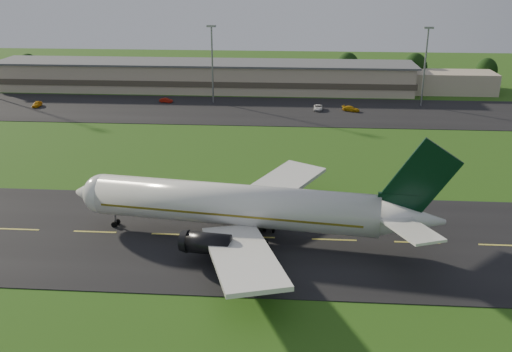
# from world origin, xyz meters

# --- Properties ---
(ground) EXTENTS (360.00, 360.00, 0.00)m
(ground) POSITION_xyz_m (0.00, 0.00, 0.00)
(ground) COLOR #274C13
(ground) RESTS_ON ground
(taxiway) EXTENTS (220.00, 30.00, 0.10)m
(taxiway) POSITION_xyz_m (0.00, 0.00, 0.05)
(taxiway) COLOR black
(taxiway) RESTS_ON ground
(apron) EXTENTS (260.00, 30.00, 0.10)m
(apron) POSITION_xyz_m (0.00, 72.00, 0.05)
(apron) COLOR black
(apron) RESTS_ON ground
(airliner) EXTENTS (51.16, 41.82, 15.57)m
(airliner) POSITION_xyz_m (20.48, -0.11, 4.66)
(airliner) COLOR white
(airliner) RESTS_ON ground
(terminal) EXTENTS (145.00, 16.00, 8.40)m
(terminal) POSITION_xyz_m (6.40, 96.18, 3.99)
(terminal) COLOR tan
(terminal) RESTS_ON ground
(light_mast_centre) EXTENTS (2.40, 1.20, 20.35)m
(light_mast_centre) POSITION_xyz_m (5.00, 80.00, 12.74)
(light_mast_centre) COLOR gray
(light_mast_centre) RESTS_ON ground
(light_mast_east) EXTENTS (2.40, 1.20, 20.35)m
(light_mast_east) POSITION_xyz_m (60.00, 80.00, 12.74)
(light_mast_east) COLOR gray
(light_mast_east) RESTS_ON ground
(tree_line) EXTENTS (196.03, 8.83, 10.32)m
(tree_line) POSITION_xyz_m (44.35, 106.27, 5.09)
(tree_line) COLOR black
(tree_line) RESTS_ON ground
(service_vehicle_a) EXTENTS (1.89, 4.15, 1.38)m
(service_vehicle_a) POSITION_xyz_m (-40.20, 71.70, 0.79)
(service_vehicle_a) COLOR #E4A00D
(service_vehicle_a) RESTS_ON apron
(service_vehicle_b) EXTENTS (3.80, 2.07, 1.19)m
(service_vehicle_b) POSITION_xyz_m (-7.62, 78.89, 0.69)
(service_vehicle_b) COLOR maroon
(service_vehicle_b) RESTS_ON apron
(service_vehicle_c) EXTENTS (2.33, 4.73, 1.29)m
(service_vehicle_c) POSITION_xyz_m (32.91, 73.35, 0.75)
(service_vehicle_c) COLOR silver
(service_vehicle_c) RESTS_ON apron
(service_vehicle_d) EXTENTS (4.75, 3.41, 1.28)m
(service_vehicle_d) POSITION_xyz_m (41.16, 72.73, 0.74)
(service_vehicle_d) COLOR #D1970C
(service_vehicle_d) RESTS_ON apron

